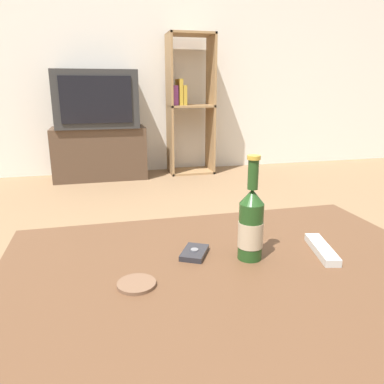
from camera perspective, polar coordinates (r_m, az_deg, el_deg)
name	(u,v)px	position (r m, az deg, el deg)	size (l,w,h in m)	color
back_wall	(124,33)	(3.81, -10.33, 22.67)	(8.00, 0.05, 2.60)	silver
coffee_table	(232,294)	(0.93, 6.15, -15.13)	(1.10, 0.84, 0.40)	brown
tv_stand	(100,153)	(3.57, -13.86, 5.79)	(0.83, 0.36, 0.47)	#4C3828
television	(96,99)	(3.52, -14.39, 13.56)	(0.71, 0.42, 0.49)	#2D2D2D
bookshelf	(188,104)	(3.66, -0.54, 13.27)	(0.43, 0.30, 1.30)	#99754C
beer_bottle	(251,224)	(0.95, 8.96, -4.85)	(0.06, 0.06, 0.27)	#1E4219
cell_phone	(194,253)	(0.99, 0.38, -9.22)	(0.10, 0.11, 0.02)	#232328
remote_control	(322,249)	(1.06, 19.17, -8.23)	(0.08, 0.18, 0.02)	beige
coaster	(137,285)	(0.86, -8.41, -13.87)	(0.09, 0.09, 0.01)	brown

